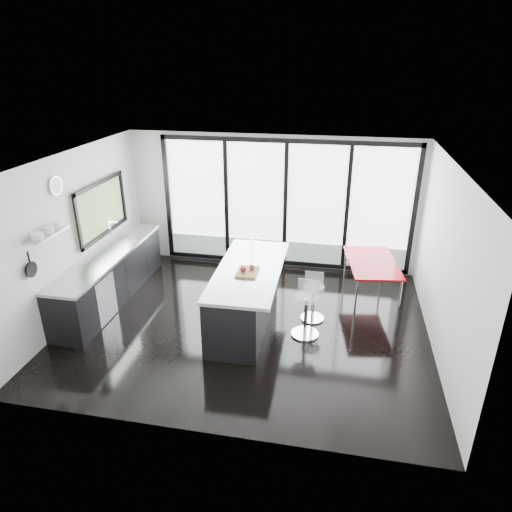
% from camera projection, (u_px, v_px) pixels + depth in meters
% --- Properties ---
extents(floor, '(6.00, 5.00, 0.00)m').
position_uv_depth(floor, '(247.00, 324.00, 7.79)').
color(floor, black).
rests_on(floor, ground).
extents(ceiling, '(6.00, 5.00, 0.00)m').
position_uv_depth(ceiling, '(245.00, 160.00, 6.67)').
color(ceiling, white).
rests_on(ceiling, wall_back).
extents(wall_back, '(6.00, 0.09, 2.80)m').
position_uv_depth(wall_back, '(284.00, 210.00, 9.45)').
color(wall_back, silver).
rests_on(wall_back, ground).
extents(wall_front, '(6.00, 0.00, 2.80)m').
position_uv_depth(wall_front, '(198.00, 336.00, 4.98)').
color(wall_front, silver).
rests_on(wall_front, ground).
extents(wall_left, '(0.26, 5.00, 2.80)m').
position_uv_depth(wall_left, '(82.00, 221.00, 7.93)').
color(wall_left, silver).
rests_on(wall_left, ground).
extents(wall_right, '(0.00, 5.00, 2.80)m').
position_uv_depth(wall_right, '(445.00, 264.00, 6.71)').
color(wall_right, silver).
rests_on(wall_right, ground).
extents(counter_cabinets, '(0.69, 3.24, 1.36)m').
position_uv_depth(counter_cabinets, '(110.00, 276.00, 8.43)').
color(counter_cabinets, black).
rests_on(counter_cabinets, floor).
extents(island, '(1.09, 2.49, 1.31)m').
position_uv_depth(island, '(245.00, 295.00, 7.68)').
color(island, black).
rests_on(island, floor).
extents(bar_stool_near, '(0.50, 0.50, 0.72)m').
position_uv_depth(bar_stool_near, '(306.00, 316.00, 7.35)').
color(bar_stool_near, silver).
rests_on(bar_stool_near, floor).
extents(bar_stool_far, '(0.43, 0.43, 0.65)m').
position_uv_depth(bar_stool_far, '(313.00, 302.00, 7.82)').
color(bar_stool_far, silver).
rests_on(bar_stool_far, floor).
extents(red_table, '(1.05, 1.58, 0.79)m').
position_uv_depth(red_table, '(370.00, 281.00, 8.41)').
color(red_table, '#9C0309').
rests_on(red_table, floor).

